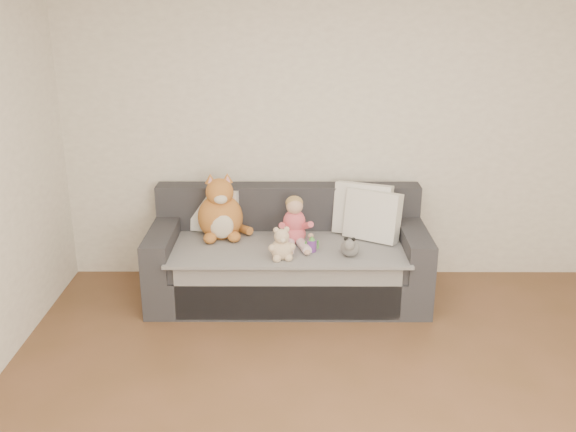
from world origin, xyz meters
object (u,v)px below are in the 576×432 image
object	(u,v)px
sofa	(288,259)
sippy_cup	(312,244)
plush_cat	(221,213)
teddy_bear	(282,246)
toddler	(295,224)

from	to	relation	value
sofa	sippy_cup	xyz separation A→B (m)	(0.18, -0.23, 0.23)
sofa	plush_cat	size ratio (longest dim) A/B	3.92
sofa	teddy_bear	world-z (taller)	sofa
sofa	sippy_cup	bearing A→B (deg)	-51.58
toddler	sippy_cup	size ratio (longest dim) A/B	3.21
sofa	plush_cat	bearing A→B (deg)	171.49
plush_cat	sippy_cup	distance (m)	0.81
plush_cat	teddy_bear	size ratio (longest dim) A/B	2.15
toddler	teddy_bear	xyz separation A→B (m)	(-0.10, -0.31, -0.06)
toddler	teddy_bear	distance (m)	0.33
toddler	sippy_cup	bearing A→B (deg)	-57.82
toddler	plush_cat	world-z (taller)	plush_cat
plush_cat	sippy_cup	world-z (taller)	plush_cat
teddy_bear	sippy_cup	bearing A→B (deg)	21.63
sofa	plush_cat	distance (m)	0.66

